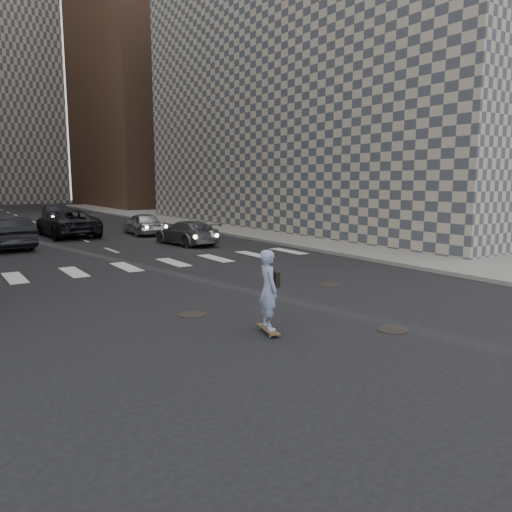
{
  "coord_description": "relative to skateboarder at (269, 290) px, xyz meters",
  "views": [
    {
      "loc": [
        -7.45,
        -9.89,
        3.37
      ],
      "look_at": [
        0.1,
        1.44,
        1.3
      ],
      "focal_mm": 35.0,
      "sensor_mm": 36.0,
      "label": 1
    }
  ],
  "objects": [
    {
      "name": "traffic_car_a",
      "position": [
        -2.81,
        18.64,
        -0.2
      ],
      "size": [
        2.07,
        4.91,
        1.58
      ],
      "primitive_type": "imported",
      "rotation": [
        0.0,
        0.0,
        3.23
      ],
      "color": "black",
      "rests_on": "ground"
    },
    {
      "name": "ground",
      "position": [
        1.27,
        1.11,
        -0.98
      ],
      "size": [
        160.0,
        160.0,
        0.0
      ],
      "primitive_type": "plane",
      "color": "black",
      "rests_on": "ground"
    },
    {
      "name": "manhole_c",
      "position": [
        4.57,
        3.11,
        -0.97
      ],
      "size": [
        0.7,
        0.7,
        0.02
      ],
      "primitive_type": "cylinder",
      "color": "black",
      "rests_on": "ground"
    },
    {
      "name": "tower_right",
      "position": [
        21.27,
        56.11,
        17.02
      ],
      "size": [
        18.0,
        24.0,
        36.0
      ],
      "primitive_type": "cube",
      "color": "brown",
      "rests_on": "ground"
    },
    {
      "name": "traffic_car_d",
      "position": [
        5.19,
        21.11,
        -0.29
      ],
      "size": [
        1.92,
        4.17,
        1.39
      ],
      "primitive_type": "imported",
      "rotation": [
        0.0,
        0.0,
        3.07
      ],
      "color": "#BABCC2",
      "rests_on": "ground"
    },
    {
      "name": "traffic_car_b",
      "position": [
        5.31,
        15.11,
        -0.35
      ],
      "size": [
        2.21,
        4.54,
        1.27
      ],
      "primitive_type": "imported",
      "rotation": [
        0.0,
        0.0,
        3.24
      ],
      "color": "#56575D",
      "rests_on": "ground"
    },
    {
      "name": "building_right",
      "position": [
        19.75,
        19.6,
        10.0
      ],
      "size": [
        15.0,
        33.0,
        22.0
      ],
      "color": "#ADA08E",
      "rests_on": "ground"
    },
    {
      "name": "traffic_car_c",
      "position": [
        1.01,
        22.65,
        -0.17
      ],
      "size": [
        2.87,
        5.92,
        1.62
      ],
      "primitive_type": "imported",
      "rotation": [
        0.0,
        0.0,
        3.17
      ],
      "color": "black",
      "rests_on": "ground"
    },
    {
      "name": "manhole_b",
      "position": [
        -0.73,
        2.31,
        -0.97
      ],
      "size": [
        0.7,
        0.7,
        0.02
      ],
      "primitive_type": "cylinder",
      "color": "black",
      "rests_on": "ground"
    },
    {
      "name": "sidewalk_right",
      "position": [
        15.77,
        21.11,
        -0.91
      ],
      "size": [
        13.0,
        80.0,
        0.15
      ],
      "primitive_type": "cube",
      "color": "gray",
      "rests_on": "ground"
    },
    {
      "name": "traffic_car_e",
      "position": [
        2.46,
        33.11,
        -0.25
      ],
      "size": [
        1.94,
        4.59,
        1.47
      ],
      "primitive_type": "imported",
      "rotation": [
        0.0,
        0.0,
        3.05
      ],
      "color": "black",
      "rests_on": "ground"
    },
    {
      "name": "manhole_a",
      "position": [
        2.47,
        -1.39,
        -0.97
      ],
      "size": [
        0.7,
        0.7,
        0.02
      ],
      "primitive_type": "cylinder",
      "color": "black",
      "rests_on": "ground"
    },
    {
      "name": "skateboarder",
      "position": [
        0.0,
        0.0,
        0.0
      ],
      "size": [
        0.57,
        0.97,
        1.88
      ],
      "rotation": [
        0.0,
        0.0,
        -0.25
      ],
      "color": "brown",
      "rests_on": "ground"
    }
  ]
}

